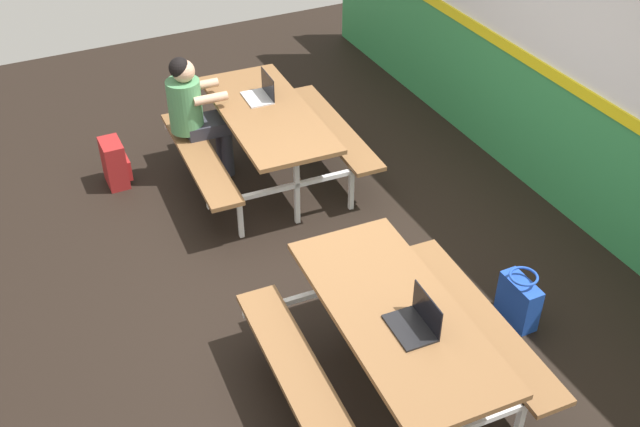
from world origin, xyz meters
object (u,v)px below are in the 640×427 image
Objects in this scene: laptop_silver at (261,93)px; picnic_table_left at (267,128)px; laptop_dark at (416,322)px; backpack_dark at (115,163)px; student_nearer at (194,108)px; tote_bag_bright at (519,300)px; picnic_table_right at (395,330)px.

picnic_table_left is at bearing -11.10° from laptop_silver.
laptop_dark reaches higher than backpack_dark.
student_nearer reaches higher than laptop_dark.
student_nearer is 3.25m from tote_bag_bright.
laptop_dark reaches higher than picnic_table_left.
backpack_dark is (-0.34, -1.33, -0.57)m from laptop_silver.
backpack_dark is (-3.24, -1.03, -0.36)m from picnic_table_right.
laptop_dark is (3.07, -0.26, 0.00)m from laptop_silver.
student_nearer is 3.23m from laptop_dark.
student_nearer is at bearing -152.73° from tote_bag_bright.
backpack_dark is 3.77m from tote_bag_bright.
laptop_silver is 1.48m from backpack_dark.
student_nearer is at bearing 74.76° from backpack_dark.
picnic_table_right is 5.37× the size of laptop_dark.
picnic_table_left is 5.37× the size of laptop_dark.
picnic_table_left reaches higher than backpack_dark.
tote_bag_bright is at bearing 20.59° from picnic_table_left.
student_nearer is at bearing -174.22° from laptop_dark.
picnic_table_left is 2.67m from picnic_table_right.
student_nearer is at bearing -125.11° from picnic_table_left.
laptop_dark is 1.34m from tote_bag_bright.
picnic_table_right is at bearing -169.93° from laptop_dark.
picnic_table_left reaches higher than tote_bag_bright.
laptop_dark is 0.77× the size of tote_bag_bright.
student_nearer is at bearing -174.46° from picnic_table_right.
laptop_silver is at bearing 175.10° from laptop_dark.
student_nearer reaches higher than picnic_table_left.
picnic_table_left is at bearing 65.57° from backpack_dark.
laptop_dark reaches higher than tote_bag_bright.
picnic_table_left is 2.67m from tote_bag_bright.
laptop_dark is at bearing 5.78° from student_nearer.
backpack_dark is 1.02× the size of tote_bag_bright.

